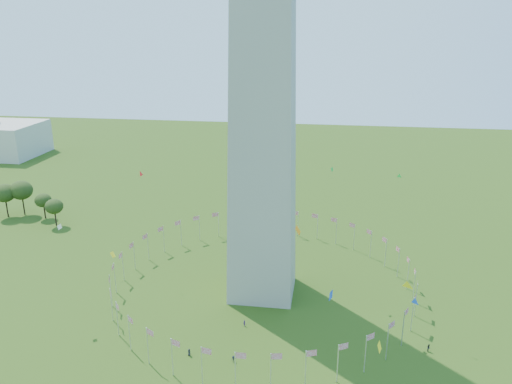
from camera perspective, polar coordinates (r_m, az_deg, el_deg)
flag_ring at (r=137.75m, az=0.77°, el=-9.58°), size 80.24×80.24×9.00m
kites_aloft at (r=106.39m, az=6.10°, el=-8.48°), size 97.74×65.80×32.60m
tree_line_west at (r=212.07m, az=-27.17°, el=-1.08°), size 55.57×16.24×13.26m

